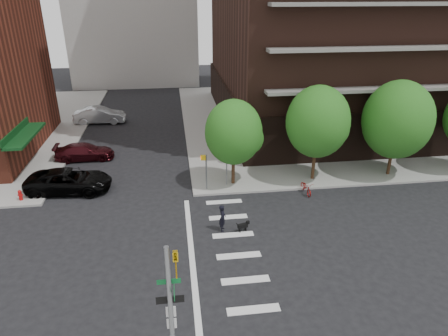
{
  "coord_description": "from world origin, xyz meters",
  "views": [
    {
      "loc": [
        -0.1,
        -17.35,
        13.01
      ],
      "look_at": [
        3.0,
        6.0,
        2.5
      ],
      "focal_mm": 32.0,
      "sensor_mm": 36.0,
      "label": 1
    }
  ],
  "objects_px": {
    "parked_car_black": "(69,181)",
    "traffic_signal": "(173,334)",
    "fire_hydrant": "(20,195)",
    "scooter": "(306,188)",
    "dog_walker": "(222,218)",
    "parked_car_silver": "(100,115)",
    "parked_car_maroon": "(85,152)"
  },
  "relations": [
    {
      "from": "fire_hydrant",
      "to": "dog_walker",
      "type": "relative_size",
      "value": 0.44
    },
    {
      "from": "traffic_signal",
      "to": "parked_car_maroon",
      "type": "relative_size",
      "value": 1.26
    },
    {
      "from": "parked_car_black",
      "to": "parked_car_silver",
      "type": "height_order",
      "value": "parked_car_silver"
    },
    {
      "from": "parked_car_maroon",
      "to": "fire_hydrant",
      "type": "bearing_deg",
      "value": 156.1
    },
    {
      "from": "traffic_signal",
      "to": "parked_car_silver",
      "type": "bearing_deg",
      "value": 102.7
    },
    {
      "from": "parked_car_black",
      "to": "parked_car_silver",
      "type": "relative_size",
      "value": 1.09
    },
    {
      "from": "dog_walker",
      "to": "parked_car_silver",
      "type": "bearing_deg",
      "value": 34.03
    },
    {
      "from": "fire_hydrant",
      "to": "parked_car_maroon",
      "type": "bearing_deg",
      "value": 67.48
    },
    {
      "from": "traffic_signal",
      "to": "parked_car_maroon",
      "type": "height_order",
      "value": "traffic_signal"
    },
    {
      "from": "fire_hydrant",
      "to": "dog_walker",
      "type": "xyz_separation_m",
      "value": [
        12.96,
        -5.19,
        0.28
      ]
    },
    {
      "from": "parked_car_black",
      "to": "parked_car_maroon",
      "type": "distance_m",
      "value": 5.86
    },
    {
      "from": "fire_hydrant",
      "to": "parked_car_maroon",
      "type": "distance_m",
      "value": 7.64
    },
    {
      "from": "traffic_signal",
      "to": "fire_hydrant",
      "type": "height_order",
      "value": "traffic_signal"
    },
    {
      "from": "traffic_signal",
      "to": "fire_hydrant",
      "type": "bearing_deg",
      "value": 123.26
    },
    {
      "from": "traffic_signal",
      "to": "fire_hydrant",
      "type": "relative_size",
      "value": 8.2
    },
    {
      "from": "traffic_signal",
      "to": "scooter",
      "type": "relative_size",
      "value": 3.54
    },
    {
      "from": "traffic_signal",
      "to": "scooter",
      "type": "distance_m",
      "value": 16.96
    },
    {
      "from": "parked_car_black",
      "to": "traffic_signal",
      "type": "bearing_deg",
      "value": -151.73
    },
    {
      "from": "traffic_signal",
      "to": "scooter",
      "type": "xyz_separation_m",
      "value": [
        9.31,
        13.99,
        -2.25
      ]
    },
    {
      "from": "fire_hydrant",
      "to": "scooter",
      "type": "bearing_deg",
      "value": -3.84
    },
    {
      "from": "parked_car_silver",
      "to": "scooter",
      "type": "height_order",
      "value": "parked_car_silver"
    },
    {
      "from": "fire_hydrant",
      "to": "parked_car_silver",
      "type": "bearing_deg",
      "value": 81.06
    },
    {
      "from": "traffic_signal",
      "to": "fire_hydrant",
      "type": "xyz_separation_m",
      "value": [
        -10.03,
        15.29,
        -2.15
      ]
    },
    {
      "from": "traffic_signal",
      "to": "parked_car_black",
      "type": "xyz_separation_m",
      "value": [
        -7.09,
        16.49,
        -1.89
      ]
    },
    {
      "from": "traffic_signal",
      "to": "parked_car_maroon",
      "type": "xyz_separation_m",
      "value": [
        -7.11,
        22.35,
        -2.01
      ]
    },
    {
      "from": "parked_car_maroon",
      "to": "parked_car_silver",
      "type": "bearing_deg",
      "value": -0.14
    },
    {
      "from": "parked_car_black",
      "to": "scooter",
      "type": "distance_m",
      "value": 16.6
    },
    {
      "from": "fire_hydrant",
      "to": "dog_walker",
      "type": "distance_m",
      "value": 13.96
    },
    {
      "from": "fire_hydrant",
      "to": "parked_car_silver",
      "type": "height_order",
      "value": "parked_car_silver"
    },
    {
      "from": "parked_car_black",
      "to": "dog_walker",
      "type": "bearing_deg",
      "value": -117.51
    },
    {
      "from": "traffic_signal",
      "to": "dog_walker",
      "type": "relative_size",
      "value": 3.62
    },
    {
      "from": "traffic_signal",
      "to": "dog_walker",
      "type": "distance_m",
      "value": 10.69
    }
  ]
}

